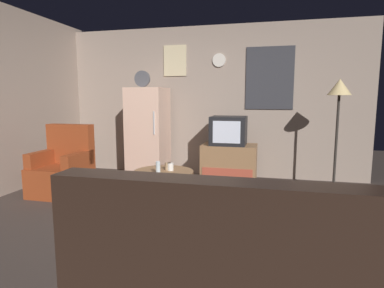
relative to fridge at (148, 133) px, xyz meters
The scene contains 13 objects.
ground_plane 2.30m from the fridge, 64.31° to the right, with size 12.00×12.00×0.00m, color #3D332D.
wall_with_art 1.19m from the fridge, 27.36° to the left, with size 5.20×0.12×2.53m.
fridge is the anchor object (origin of this frame).
tv_stand 1.44m from the fridge, ahead, with size 0.84×0.53×0.61m.
crt_tv 1.35m from the fridge, ahead, with size 0.54×0.51×0.44m.
standing_lamp 2.95m from the fridge, ahead, with size 0.32×0.32×1.59m.
coffee_table 1.71m from the fridge, 62.33° to the right, with size 0.72×0.72×0.47m.
wine_glass 1.79m from the fridge, 65.00° to the right, with size 0.05×0.05×0.15m, color silver.
mug_ceramic_white 1.63m from the fridge, 59.20° to the right, with size 0.08×0.08×0.09m, color silver.
mug_ceramic_tan 1.61m from the fridge, 60.08° to the right, with size 0.08×0.08×0.09m, color tan.
armchair 1.48m from the fridge, 125.35° to the right, with size 0.68×0.68×0.96m.
couch 3.67m from the fridge, 62.29° to the right, with size 1.70×0.80×0.92m.
book_stack 2.22m from the fridge, ahead, with size 0.20×0.16×0.07m.
Camera 1 is at (1.04, -3.05, 1.33)m, focal length 30.08 mm.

